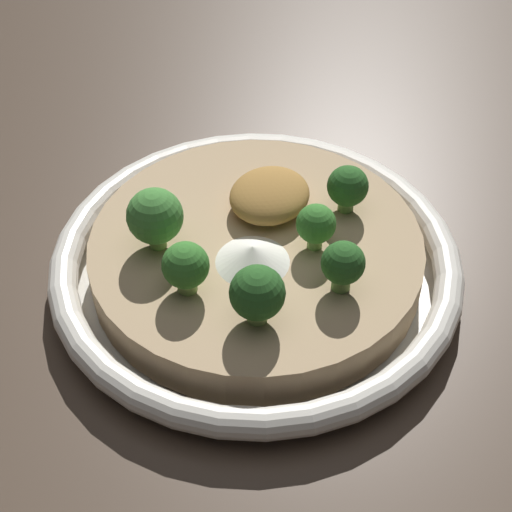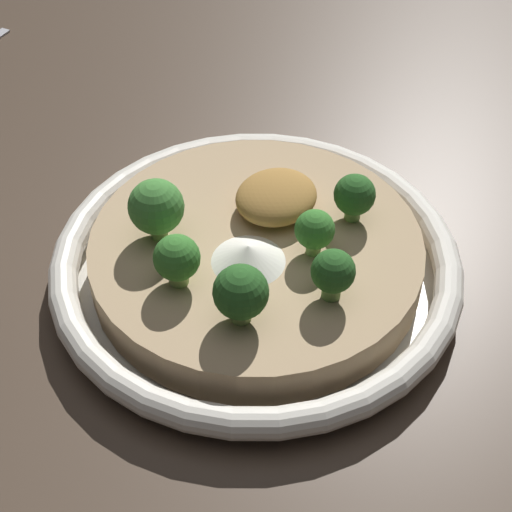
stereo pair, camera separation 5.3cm
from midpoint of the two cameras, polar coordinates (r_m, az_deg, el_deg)
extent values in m
plane|color=#47382B|center=(0.55, 2.78, -1.78)|extent=(6.00, 6.00, 0.00)
cylinder|color=silver|center=(0.55, 2.79, -1.51)|extent=(0.26, 0.26, 0.01)
torus|color=silver|center=(0.54, 2.84, -0.50)|extent=(0.28, 0.28, 0.02)
cylinder|color=tan|center=(0.53, 2.86, -0.14)|extent=(0.23, 0.23, 0.03)
cone|color=white|center=(0.51, 2.45, 0.03)|extent=(0.05, 0.05, 0.01)
ellipsoid|color=#A37538|center=(0.54, 4.32, 4.19)|extent=(0.06, 0.05, 0.02)
cylinder|color=#84A856|center=(0.49, -2.59, -1.41)|extent=(0.02, 0.02, 0.02)
sphere|color=#387A2D|center=(0.48, -2.64, -0.29)|extent=(0.03, 0.03, 0.03)
cylinder|color=#84A856|center=(0.47, 2.16, -4.06)|extent=(0.02, 0.02, 0.02)
sphere|color=#285B23|center=(0.46, 2.21, -2.81)|extent=(0.03, 0.03, 0.03)
cylinder|color=#668E47|center=(0.54, 9.88, 3.23)|extent=(0.02, 0.02, 0.02)
sphere|color=#285B23|center=(0.54, 10.05, 4.29)|extent=(0.03, 0.03, 0.03)
cylinder|color=#759E4C|center=(0.52, 7.19, 0.75)|extent=(0.01, 0.01, 0.01)
sphere|color=#387A2D|center=(0.51, 7.32, 1.79)|extent=(0.03, 0.03, 0.03)
cylinder|color=#759E4C|center=(0.52, -4.22, 2.08)|extent=(0.02, 0.02, 0.02)
sphere|color=#428438|center=(0.51, -4.32, 3.46)|extent=(0.04, 0.04, 0.04)
cylinder|color=#668E47|center=(0.49, 8.66, -2.38)|extent=(0.01, 0.01, 0.02)
sphere|color=#285B23|center=(0.48, 8.83, -1.26)|extent=(0.03, 0.03, 0.03)
camera|label=1|loc=(0.03, -87.13, 2.84)|focal=55.00mm
camera|label=2|loc=(0.03, 92.87, -2.84)|focal=55.00mm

